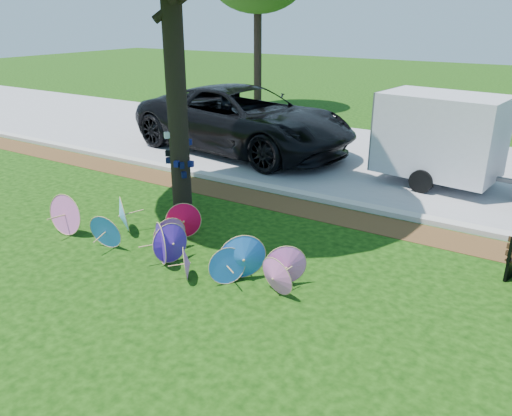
{
  "coord_description": "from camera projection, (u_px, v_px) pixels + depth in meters",
  "views": [
    {
      "loc": [
        5.03,
        -5.24,
        4.24
      ],
      "look_at": [
        0.5,
        2.0,
        0.9
      ],
      "focal_mm": 35.0,
      "sensor_mm": 36.0,
      "label": 1
    }
  ],
  "objects": [
    {
      "name": "street",
      "position": [
        367.0,
        159.0,
        15.55
      ],
      "size": [
        90.0,
        8.0,
        0.01
      ],
      "primitive_type": "cube",
      "color": "gray",
      "rests_on": "ground"
    },
    {
      "name": "parasol_pile",
      "position": [
        170.0,
        239.0,
        9.15
      ],
      "size": [
        5.62,
        1.84,
        0.87
      ],
      "color": "red",
      "rests_on": "ground"
    },
    {
      "name": "cargo_trailer",
      "position": [
        440.0,
        135.0,
        12.84
      ],
      "size": [
        3.16,
        2.23,
        2.66
      ],
      "primitive_type": "cube",
      "rotation": [
        0.0,
        0.0,
        -0.13
      ],
      "color": "silver",
      "rests_on": "ground"
    },
    {
      "name": "ground",
      "position": [
        166.0,
        291.0,
        8.17
      ],
      "size": [
        90.0,
        90.0,
        0.0
      ],
      "primitive_type": "plane",
      "color": "black",
      "rests_on": "ground"
    },
    {
      "name": "curb",
      "position": [
        308.0,
        196.0,
        12.26
      ],
      "size": [
        90.0,
        0.3,
        0.12
      ],
      "primitive_type": "cube",
      "color": "#B7B5AD",
      "rests_on": "ground"
    },
    {
      "name": "black_van",
      "position": [
        243.0,
        120.0,
        16.13
      ],
      "size": [
        7.83,
        4.34,
        2.07
      ],
      "primitive_type": "imported",
      "rotation": [
        0.0,
        0.0,
        1.45
      ],
      "color": "black",
      "rests_on": "ground"
    },
    {
      "name": "mulch_strip",
      "position": [
        294.0,
        207.0,
        11.72
      ],
      "size": [
        90.0,
        1.0,
        0.01
      ],
      "primitive_type": "cube",
      "color": "#472D16",
      "rests_on": "ground"
    }
  ]
}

